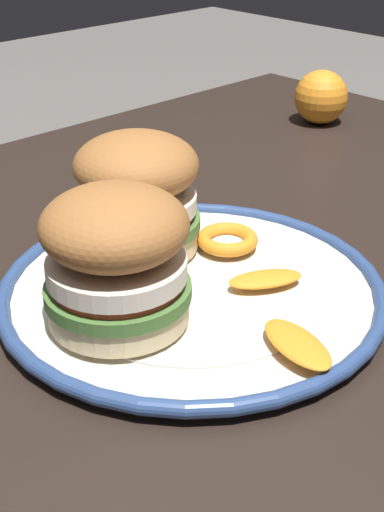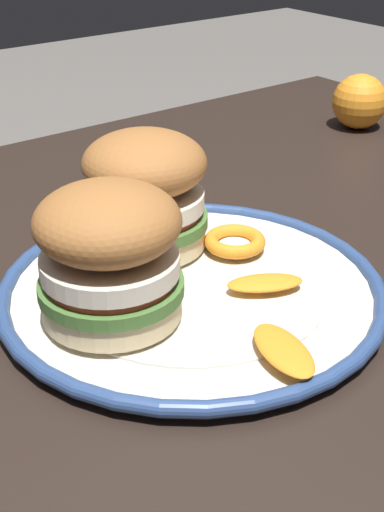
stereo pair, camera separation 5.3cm
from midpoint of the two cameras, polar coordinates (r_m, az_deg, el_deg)
name	(u,v)px [view 1 (the left image)]	position (r m, az deg, el deg)	size (l,w,h in m)	color
dining_table	(205,430)	(0.60, -1.52, -13.52)	(1.23, 0.94, 0.71)	black
dinner_plate	(192,290)	(0.58, -2.60, -2.73)	(0.31, 0.31, 0.02)	silver
sandwich_half_left	(116,256)	(0.51, -8.90, -0.08)	(0.15, 0.15, 0.10)	beige
sandwich_half_right	(137,192)	(0.61, -6.79, 4.95)	(0.14, 0.14, 0.10)	beige
orange_peel_curled	(227,240)	(0.62, 0.37, 1.22)	(0.07, 0.07, 0.01)	orange
orange_peel_strip_long	(264,278)	(0.57, 3.01, -1.82)	(0.06, 0.05, 0.01)	orange
orange_peel_strip_short	(297,344)	(0.50, 5.21, -6.94)	(0.05, 0.07, 0.01)	orange
whole_orange	(321,97)	(1.00, 8.52, 12.14)	(0.07, 0.07, 0.07)	orange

